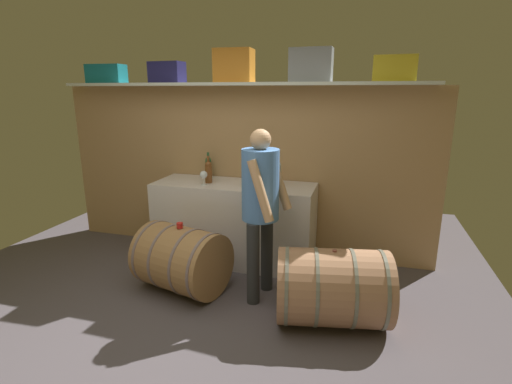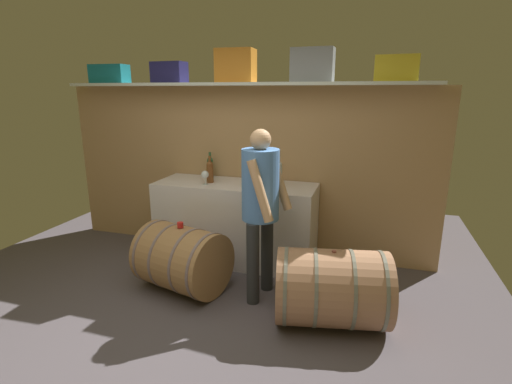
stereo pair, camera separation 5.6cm
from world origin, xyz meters
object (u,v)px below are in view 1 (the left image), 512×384
toolcase_navy (167,72)px  wine_glass (204,175)px  toolcase_yellow (395,69)px  red_funnel (273,178)px  wine_bottle_green (208,167)px  wine_bottle_amber (209,171)px  toolcase_grey (311,65)px  wine_barrel_far (333,287)px  wine_bottle_clear (278,173)px  toolcase_orange (234,66)px  wine_barrel_near (182,259)px  winemaker_pouring (261,198)px  work_cabinet (234,222)px  tasting_cup (180,225)px  toolcase_teal (106,74)px

toolcase_navy → wine_glass: 1.26m
toolcase_yellow → red_funnel: bearing=-173.4°
wine_bottle_green → wine_bottle_amber: bearing=-67.1°
toolcase_grey → wine_barrel_far: (0.41, -1.16, -1.81)m
wine_bottle_clear → red_funnel: 0.20m
toolcase_navy → toolcase_orange: bearing=3.4°
wine_barrel_near → wine_bottle_green: bearing=112.3°
winemaker_pouring → toolcase_navy: bearing=-112.6°
work_cabinet → tasting_cup: (-0.27, -0.78, 0.21)m
wine_bottle_amber → wine_glass: (-0.01, -0.11, -0.02)m
toolcase_navy → toolcase_grey: (1.62, 0.00, 0.05)m
toolcase_teal → wine_barrel_far: 3.51m
toolcase_orange → toolcase_navy: bearing=176.7°
red_funnel → wine_barrel_near: 1.32m
wine_bottle_clear → wine_bottle_green: (-0.87, 0.21, -0.01)m
toolcase_navy → work_cabinet: bearing=-10.9°
wine_barrel_far → red_funnel: bearing=113.7°
wine_glass → wine_barrel_far: (1.47, -0.81, -0.68)m
toolcase_teal → wine_glass: size_ratio=2.83×
toolcase_grey → wine_bottle_amber: (-1.05, -0.24, -1.10)m
toolcase_teal → toolcase_navy: size_ratio=1.12×
wine_bottle_clear → wine_bottle_green: 0.90m
toolcase_orange → wine_barrel_near: toolcase_orange is taller
wine_bottle_amber → wine_barrel_near: 1.04m
wine_barrel_far → winemaker_pouring: (-0.68, 0.26, 0.64)m
winemaker_pouring → wine_bottle_clear: bearing=-168.2°
toolcase_navy → wine_glass: bearing=-28.8°
toolcase_navy → toolcase_yellow: toolcase_yellow is taller
tasting_cup → toolcase_orange: bearing=77.7°
toolcase_orange → winemaker_pouring: toolcase_orange is taller
toolcase_navy → wine_bottle_clear: (1.34, -0.21, -1.04)m
work_cabinet → red_funnel: (0.40, 0.17, 0.50)m
wine_bottle_clear → wine_barrel_near: size_ratio=0.35×
toolcase_yellow → wine_bottle_green: bearing=-176.1°
winemaker_pouring → wine_bottle_amber: bearing=-119.2°
work_cabinet → wine_barrel_near: work_cabinet is taller
toolcase_yellow → red_funnel: toolcase_yellow is taller
toolcase_orange → wine_barrel_far: (1.22, -1.16, -1.81)m
toolcase_orange → wine_barrel_far: bearing=-46.7°
toolcase_yellow → wine_bottle_amber: bearing=-168.5°
work_cabinet → red_funnel: red_funnel is taller
wine_barrel_near → winemaker_pouring: (0.76, 0.09, 0.64)m
wine_bottle_green → tasting_cup: bearing=-83.2°
toolcase_yellow → wine_bottle_clear: bearing=-165.2°
wine_bottle_green → toolcase_orange: bearing=-1.6°
tasting_cup → wine_bottle_amber: bearing=91.1°
toolcase_teal → winemaker_pouring: (2.14, -0.90, -1.11)m
toolcase_grey → tasting_cup: bearing=-135.0°
work_cabinet → wine_bottle_green: (-0.39, 0.23, 0.58)m
wine_bottle_amber → toolcase_yellow: bearing=7.4°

